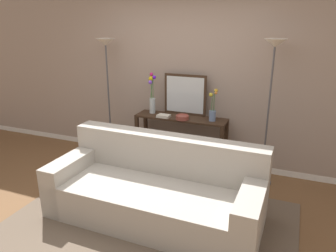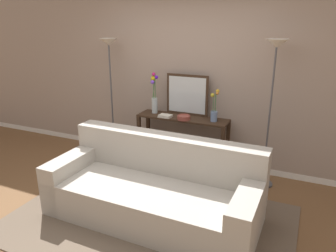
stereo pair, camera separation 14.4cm
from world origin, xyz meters
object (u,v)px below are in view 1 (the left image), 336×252
vase_tall_flowers (152,97)px  wall_mirror (185,95)px  floor_lamp_right (272,73)px  book_stack (164,116)px  fruit_bowl (182,117)px  floor_lamp_left (107,66)px  vase_short_flowers (213,110)px  couch (157,191)px  console_table (181,133)px  book_row_under_console (159,159)px

vase_tall_flowers → wall_mirror: bearing=12.5°
floor_lamp_right → book_stack: 1.61m
wall_mirror → fruit_bowl: bearing=-78.6°
floor_lamp_left → book_stack: size_ratio=9.62×
floor_lamp_right → fruit_bowl: size_ratio=10.22×
floor_lamp_left → fruit_bowl: floor_lamp_left is taller
floor_lamp_left → vase_short_flowers: bearing=1.9°
couch → wall_mirror: wall_mirror is taller
console_table → fruit_bowl: bearing=-61.0°
couch → floor_lamp_right: floor_lamp_right is taller
couch → book_row_under_console: bearing=112.5°
wall_mirror → floor_lamp_right: bearing=-9.7°
vase_tall_flowers → book_row_under_console: vase_tall_flowers is taller
vase_tall_flowers → vase_short_flowers: 0.96m
vase_tall_flowers → floor_lamp_right: bearing=-3.4°
console_table → vase_tall_flowers: (-0.48, 0.04, 0.50)m
floor_lamp_right → vase_tall_flowers: 1.76m
couch → vase_tall_flowers: size_ratio=3.89×
fruit_bowl → book_stack: bearing=-178.8°
console_table → wall_mirror: wall_mirror is taller
console_table → book_stack: bearing=-153.8°
floor_lamp_right → book_row_under_console: floor_lamp_right is taller
console_table → book_row_under_console: 0.61m
floor_lamp_right → wall_mirror: floor_lamp_right is taller
console_table → floor_lamp_left: bearing=-176.9°
console_table → book_stack: (-0.23, -0.11, 0.26)m
console_table → vase_short_flowers: (0.47, -0.01, 0.39)m
book_stack → book_row_under_console: (-0.13, 0.11, -0.76)m
floor_lamp_right → fruit_bowl: 1.35m
floor_lamp_right → book_stack: size_ratio=9.87×
couch → wall_mirror: size_ratio=3.71×
wall_mirror → couch: bearing=-83.0°
fruit_bowl → book_stack: size_ratio=0.97×
vase_short_flowers → couch: bearing=-102.2°
book_stack → wall_mirror: bearing=47.3°
book_stack → book_row_under_console: size_ratio=0.48×
console_table → floor_lamp_right: 1.56m
console_table → wall_mirror: (0.01, 0.14, 0.55)m
console_table → floor_lamp_right: (1.22, -0.06, 0.97)m
wall_mirror → book_row_under_console: (-0.36, -0.14, -1.04)m
floor_lamp_left → floor_lamp_right: size_ratio=0.97×
vase_short_flowers → vase_tall_flowers: bearing=177.3°
console_table → vase_short_flowers: size_ratio=2.96×
floor_lamp_left → wall_mirror: floor_lamp_left is taller
console_table → floor_lamp_right: bearing=-3.0°
vase_short_flowers → book_row_under_console: bearing=179.4°
floor_lamp_right → vase_short_flowers: floor_lamp_right is taller
console_table → book_row_under_console: (-0.36, -0.00, -0.49)m
book_row_under_console → fruit_bowl: bearing=-14.3°
vase_short_flowers → book_stack: 0.72m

